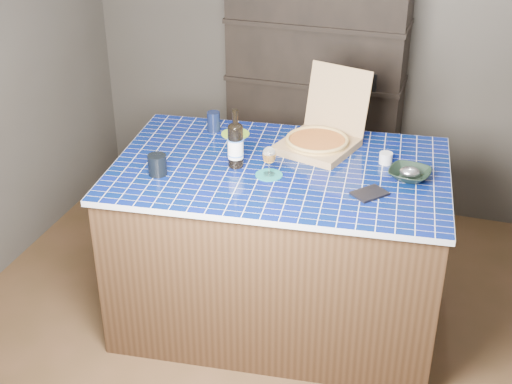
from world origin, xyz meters
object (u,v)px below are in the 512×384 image
(kitchen_island, at_px, (279,244))
(dvd_case, at_px, (370,193))
(pizza_box, at_px, (319,139))
(wine_glass, at_px, (269,156))
(bowl, at_px, (409,174))
(mead_bottle, at_px, (236,144))

(kitchen_island, height_order, dvd_case, dvd_case)
(pizza_box, distance_m, wine_glass, 0.45)
(wine_glass, height_order, bowl, wine_glass)
(mead_bottle, xyz_separation_m, bowl, (0.92, 0.14, -0.10))
(kitchen_island, bearing_deg, bowl, -0.03)
(pizza_box, distance_m, bowl, 0.58)
(bowl, bearing_deg, kitchen_island, -173.99)
(mead_bottle, relative_size, dvd_case, 1.97)
(pizza_box, bearing_deg, wine_glass, -97.19)
(mead_bottle, relative_size, wine_glass, 2.04)
(wine_glass, bearing_deg, mead_bottle, 165.74)
(mead_bottle, relative_size, bowl, 1.53)
(mead_bottle, bearing_deg, bowl, 8.57)
(kitchen_island, relative_size, mead_bottle, 5.80)
(kitchen_island, relative_size, bowl, 8.90)
(kitchen_island, xyz_separation_m, bowl, (0.68, 0.07, 0.52))
(mead_bottle, height_order, dvd_case, mead_bottle)
(dvd_case, bearing_deg, bowl, 94.75)
(pizza_box, xyz_separation_m, mead_bottle, (-0.38, -0.36, 0.07))
(mead_bottle, height_order, wine_glass, mead_bottle)
(wine_glass, xyz_separation_m, dvd_case, (0.55, -0.05, -0.11))
(pizza_box, height_order, bowl, pizza_box)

